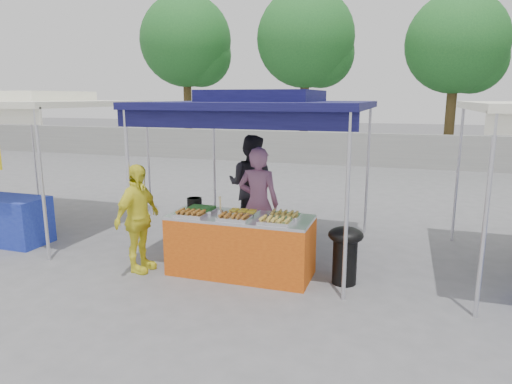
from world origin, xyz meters
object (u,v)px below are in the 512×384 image
(helper_man, at_px, (251,185))
(customer_person, at_px, (138,219))
(vendor_table, at_px, (241,245))
(vendor_woman, at_px, (258,204))
(cooking_pot, at_px, (194,202))
(wok_burner, at_px, (345,250))

(helper_man, xyz_separation_m, customer_person, (-0.93, -2.26, -0.13))
(vendor_table, bearing_deg, vendor_woman, 87.05)
(helper_man, bearing_deg, customer_person, 70.25)
(vendor_woman, distance_m, helper_man, 1.33)
(vendor_table, relative_size, customer_person, 1.29)
(cooking_pot, height_order, helper_man, helper_man)
(helper_man, bearing_deg, vendor_woman, 116.22)
(customer_person, bearing_deg, vendor_table, -71.17)
(cooking_pot, height_order, customer_person, customer_person)
(vendor_table, distance_m, vendor_woman, 0.83)
(vendor_woman, bearing_deg, vendor_table, 86.31)
(vendor_woman, relative_size, helper_man, 0.96)
(vendor_table, xyz_separation_m, vendor_woman, (0.04, 0.70, 0.45))
(vendor_woman, xyz_separation_m, helper_man, (-0.53, 1.22, 0.03))
(vendor_table, bearing_deg, helper_man, 104.39)
(wok_burner, bearing_deg, vendor_woman, 151.18)
(wok_burner, xyz_separation_m, helper_man, (-1.93, 1.80, 0.44))
(cooking_pot, relative_size, vendor_woman, 0.13)
(vendor_table, relative_size, vendor_woman, 1.15)
(wok_burner, xyz_separation_m, customer_person, (-2.87, -0.45, 0.31))
(vendor_table, height_order, helper_man, helper_man)
(vendor_table, height_order, cooking_pot, cooking_pot)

